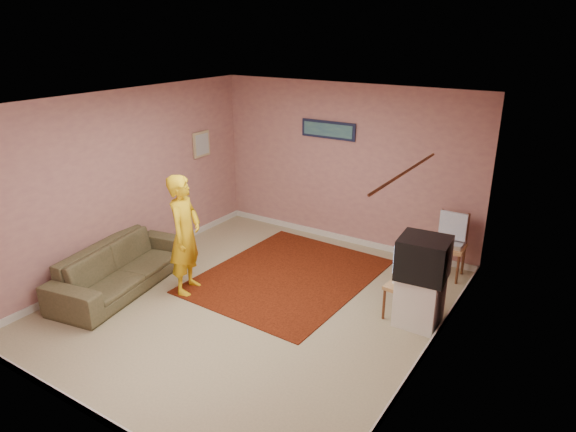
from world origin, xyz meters
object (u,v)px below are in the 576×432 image
Objects in this scene: crt_tv at (423,258)px; chair_b at (405,278)px; person at (185,235)px; tv_cabinet at (419,301)px; chair_a at (450,239)px; sofa at (121,267)px.

crt_tv is 1.28× the size of chair_b.
chair_b is 2.87m from person.
crt_tv is at bearing -175.09° from tv_cabinet.
chair_a is (-0.08, 1.46, 0.26)m from tv_cabinet.
chair_b reaches higher than sofa.
crt_tv is at bearing -80.72° from sofa.
chair_b is at bearing 165.89° from crt_tv.
tv_cabinet is 3.97m from sofa.
crt_tv is 1.21× the size of chair_a.
person reaches higher than crt_tv.
chair_b is (-0.21, 0.03, -0.34)m from crt_tv.
chair_a is at bearing -62.99° from sofa.
person is at bearing -163.49° from tv_cabinet.
chair_a reaches higher than sofa.
chair_b reaches higher than tv_cabinet.
tv_cabinet is 0.56m from crt_tv.
crt_tv is (-0.01, -0.00, 0.56)m from tv_cabinet.
chair_b is 3.79m from sofa.
chair_a is 0.31× the size of person.
crt_tv is 0.38× the size of person.
crt_tv reaches higher than sofa.
chair_b is at bearing -79.21° from sofa.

